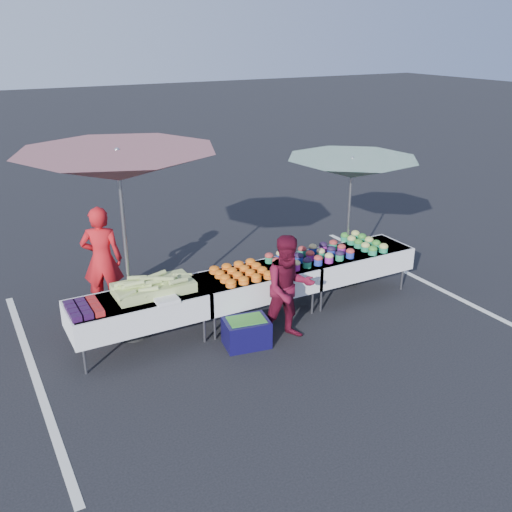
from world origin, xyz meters
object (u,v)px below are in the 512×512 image
table_left (138,309)px  umbrella_right (352,169)px  table_center (256,282)px  vendor (102,260)px  customer (289,289)px  umbrella_left (118,167)px  storage_bin (246,332)px  table_right (353,260)px

table_left → umbrella_right: 4.04m
table_center → umbrella_right: 2.45m
vendor → umbrella_right: 4.15m
table_left → vendor: vendor is taller
umbrella_right → table_left: bearing=-173.9°
vendor → customer: bearing=156.9°
table_left → umbrella_right: umbrella_right is taller
customer → umbrella_left: size_ratio=0.56×
table_center → storage_bin: (-0.51, -0.65, -0.38)m
storage_bin → customer: bearing=0.6°
vendor → umbrella_left: umbrella_left is taller
table_left → umbrella_left: bearing=88.0°
table_right → storage_bin: table_right is taller
table_center → umbrella_right: (1.97, 0.40, 1.40)m
table_right → vendor: vendor is taller
customer → table_right: bearing=34.6°
table_right → umbrella_left: 4.05m
customer → umbrella_right: 2.51m
umbrella_left → umbrella_right: bearing=0.0°
vendor → customer: vendor is taller
table_left → table_center: bearing=0.0°
table_center → customer: bearing=-82.4°
table_left → customer: size_ratio=1.22×
vendor → umbrella_right: size_ratio=0.63×
table_right → umbrella_right: bearing=66.7°
vendor → umbrella_right: umbrella_right is taller
customer → umbrella_left: bearing=159.4°
vendor → storage_bin: bearing=148.1°
table_left → umbrella_left: (0.01, 0.40, 1.84)m
table_center → table_right: size_ratio=1.00×
table_right → customer: 1.87m
umbrella_left → umbrella_right: (3.76, 0.00, -0.44)m
table_right → umbrella_left: (-3.59, 0.40, 1.84)m
table_center → table_right: bearing=0.0°
umbrella_right → storage_bin: (-2.48, -1.05, -1.78)m
table_center → storage_bin: table_center is taller
table_left → table_right: bearing=0.0°
umbrella_left → umbrella_right: umbrella_left is taller
table_center → table_right: 1.80m
umbrella_right → storage_bin: 3.23m
vendor → umbrella_left: size_ratio=0.61×
table_right → umbrella_right: size_ratio=0.71×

